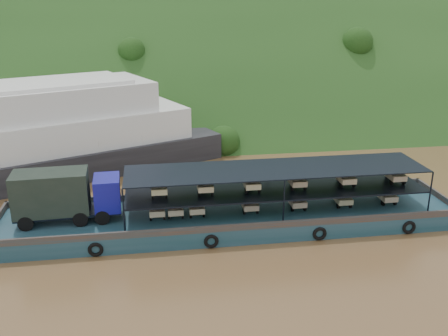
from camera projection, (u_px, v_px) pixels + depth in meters
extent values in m
plane|color=brown|center=(254.00, 215.00, 40.83)|extent=(160.00, 160.00, 0.00)
cube|color=#1B3B15|center=(204.00, 117.00, 74.49)|extent=(140.00, 39.60, 39.60)
cube|color=#123841|center=(231.00, 218.00, 38.89)|extent=(35.00, 7.00, 1.20)
cube|color=#592D19|center=(224.00, 192.00, 41.79)|extent=(35.00, 0.20, 0.50)
cube|color=#592D19|center=(239.00, 227.00, 35.44)|extent=(35.00, 0.20, 0.50)
cube|color=#592D19|center=(439.00, 195.00, 41.11)|extent=(0.20, 7.00, 0.50)
torus|color=black|center=(96.00, 250.00, 34.15)|extent=(1.06, 0.26, 1.06)
torus|color=black|center=(211.00, 241.00, 35.30)|extent=(1.06, 0.26, 1.06)
torus|color=black|center=(320.00, 234.00, 36.45)|extent=(1.06, 0.26, 1.06)
torus|color=black|center=(409.00, 227.00, 37.45)|extent=(1.06, 0.26, 1.06)
cylinder|color=black|center=(26.00, 223.00, 35.34)|extent=(1.12, 0.43, 1.10)
cylinder|color=black|center=(31.00, 210.00, 37.49)|extent=(1.12, 0.43, 1.10)
cylinder|color=black|center=(80.00, 219.00, 36.03)|extent=(1.12, 0.43, 1.10)
cylinder|color=black|center=(83.00, 206.00, 38.18)|extent=(1.12, 0.43, 1.10)
cylinder|color=black|center=(102.00, 217.00, 36.31)|extent=(1.12, 0.43, 1.10)
cylinder|color=black|center=(103.00, 205.00, 38.46)|extent=(1.12, 0.43, 1.10)
cube|color=black|center=(69.00, 211.00, 36.89)|extent=(7.60, 2.75, 0.22)
cube|color=navy|center=(107.00, 193.00, 37.00)|extent=(1.99, 2.73, 2.43)
cube|color=black|center=(120.00, 186.00, 37.03)|extent=(0.16, 2.21, 0.99)
cube|color=black|center=(51.00, 192.00, 36.16)|extent=(5.41, 2.87, 3.09)
cube|color=black|center=(275.00, 189.00, 38.66)|extent=(23.00, 5.00, 0.12)
cube|color=black|center=(276.00, 169.00, 38.13)|extent=(23.00, 5.00, 0.08)
cylinder|color=black|center=(124.00, 211.00, 34.68)|extent=(0.12, 0.12, 3.30)
cylinder|color=black|center=(126.00, 186.00, 39.35)|extent=(0.12, 0.12, 3.30)
cylinder|color=black|center=(284.00, 201.00, 36.33)|extent=(0.12, 0.12, 3.30)
cylinder|color=black|center=(268.00, 178.00, 41.00)|extent=(0.12, 0.12, 3.30)
cylinder|color=black|center=(430.00, 192.00, 37.97)|extent=(0.12, 0.12, 3.30)
cylinder|color=black|center=(399.00, 171.00, 42.65)|extent=(0.12, 0.12, 3.30)
cylinder|color=black|center=(157.00, 207.00, 38.78)|extent=(0.12, 0.52, 0.52)
cylinder|color=black|center=(151.00, 217.00, 37.02)|extent=(0.14, 0.52, 0.52)
cylinder|color=black|center=(164.00, 216.00, 37.17)|extent=(0.14, 0.52, 0.52)
cube|color=beige|center=(157.00, 211.00, 37.31)|extent=(1.15, 1.50, 0.44)
cube|color=#B00B22|center=(157.00, 203.00, 38.33)|extent=(0.55, 0.80, 0.80)
cube|color=#B00B22|center=(156.00, 197.00, 37.98)|extent=(0.50, 0.10, 0.10)
cylinder|color=black|center=(195.00, 205.00, 39.20)|extent=(0.12, 0.52, 0.52)
cylinder|color=black|center=(190.00, 215.00, 37.45)|extent=(0.14, 0.52, 0.52)
cylinder|color=black|center=(204.00, 214.00, 37.59)|extent=(0.14, 0.52, 0.52)
cube|color=beige|center=(197.00, 208.00, 37.74)|extent=(1.15, 1.50, 0.44)
cube|color=#AE0D0B|center=(195.00, 200.00, 38.76)|extent=(0.55, 0.80, 0.80)
cube|color=#AE0D0B|center=(195.00, 195.00, 38.41)|extent=(0.50, 0.10, 0.10)
cylinder|color=black|center=(246.00, 202.00, 39.80)|extent=(0.12, 0.52, 0.52)
cylinder|color=black|center=(244.00, 211.00, 38.04)|extent=(0.14, 0.52, 0.52)
cylinder|color=black|center=(257.00, 210.00, 38.19)|extent=(0.14, 0.52, 0.52)
cube|color=tan|center=(250.00, 205.00, 38.33)|extent=(1.15, 1.50, 0.44)
cube|color=red|center=(247.00, 197.00, 39.35)|extent=(0.55, 0.80, 0.80)
cube|color=red|center=(248.00, 192.00, 39.00)|extent=(0.50, 0.10, 0.10)
cylinder|color=black|center=(292.00, 199.00, 40.34)|extent=(0.12, 0.52, 0.52)
cylinder|color=black|center=(292.00, 208.00, 38.59)|extent=(0.14, 0.52, 0.52)
cylinder|color=black|center=(305.00, 207.00, 38.73)|extent=(0.14, 0.52, 0.52)
cube|color=tan|center=(297.00, 202.00, 38.87)|extent=(1.15, 1.50, 0.44)
cube|color=red|center=(293.00, 194.00, 39.89)|extent=(0.55, 0.80, 0.80)
cube|color=red|center=(294.00, 190.00, 39.54)|extent=(0.50, 0.10, 0.10)
cylinder|color=black|center=(336.00, 196.00, 40.87)|extent=(0.12, 0.52, 0.52)
cylinder|color=black|center=(338.00, 205.00, 39.12)|extent=(0.14, 0.52, 0.52)
cylinder|color=black|center=(350.00, 205.00, 39.26)|extent=(0.14, 0.52, 0.52)
cube|color=#BBB484|center=(343.00, 199.00, 39.41)|extent=(1.15, 1.50, 0.44)
cube|color=red|center=(338.00, 192.00, 40.42)|extent=(0.55, 0.80, 0.80)
cube|color=red|center=(339.00, 187.00, 40.08)|extent=(0.50, 0.10, 0.10)
cylinder|color=black|center=(379.00, 194.00, 41.41)|extent=(0.12, 0.52, 0.52)
cylinder|color=black|center=(383.00, 203.00, 39.66)|extent=(0.14, 0.52, 0.52)
cylinder|color=black|center=(395.00, 202.00, 39.80)|extent=(0.14, 0.52, 0.52)
cube|color=#CBB390|center=(387.00, 197.00, 39.94)|extent=(1.15, 1.50, 0.44)
cube|color=#B50C0C|center=(381.00, 189.00, 40.96)|extent=(0.55, 0.80, 0.80)
cube|color=#B50C0C|center=(383.00, 184.00, 40.61)|extent=(0.50, 0.10, 0.10)
cylinder|color=black|center=(174.00, 206.00, 38.98)|extent=(0.12, 0.52, 0.52)
cylinder|color=black|center=(169.00, 216.00, 37.22)|extent=(0.14, 0.52, 0.52)
cylinder|color=black|center=(183.00, 215.00, 37.36)|extent=(0.14, 0.52, 0.52)
cube|color=beige|center=(175.00, 210.00, 37.51)|extent=(1.15, 1.50, 0.44)
cube|color=#AE0D0B|center=(174.00, 201.00, 38.53)|extent=(0.55, 0.80, 0.80)
cube|color=#AE0D0B|center=(174.00, 196.00, 38.18)|extent=(0.50, 0.10, 0.10)
cylinder|color=black|center=(159.00, 186.00, 38.25)|extent=(0.12, 0.52, 0.52)
cylinder|color=black|center=(153.00, 196.00, 36.50)|extent=(0.14, 0.52, 0.52)
cylinder|color=black|center=(166.00, 195.00, 36.64)|extent=(0.14, 0.52, 0.52)
cube|color=beige|center=(159.00, 189.00, 36.79)|extent=(1.15, 1.50, 0.44)
cube|color=beige|center=(159.00, 181.00, 37.80)|extent=(0.55, 0.80, 0.80)
cube|color=beige|center=(158.00, 176.00, 37.45)|extent=(0.50, 0.10, 0.10)
cylinder|color=black|center=(203.00, 184.00, 38.74)|extent=(0.12, 0.52, 0.52)
cylinder|color=black|center=(199.00, 193.00, 36.99)|extent=(0.14, 0.52, 0.52)
cylinder|color=black|center=(212.00, 192.00, 37.13)|extent=(0.14, 0.52, 0.52)
cube|color=beige|center=(205.00, 187.00, 37.28)|extent=(1.15, 1.50, 0.44)
cube|color=#1A30A1|center=(203.00, 179.00, 38.29)|extent=(0.55, 0.80, 0.80)
cube|color=#1A30A1|center=(203.00, 174.00, 37.94)|extent=(0.50, 0.10, 0.10)
cylinder|color=black|center=(248.00, 182.00, 39.25)|extent=(0.12, 0.52, 0.52)
cylinder|color=black|center=(246.00, 190.00, 37.50)|extent=(0.14, 0.52, 0.52)
cylinder|color=black|center=(259.00, 189.00, 37.64)|extent=(0.14, 0.52, 0.52)
cube|color=beige|center=(252.00, 184.00, 37.79)|extent=(1.15, 1.50, 0.44)
cube|color=#B70C28|center=(249.00, 177.00, 38.80)|extent=(0.55, 0.80, 0.80)
cube|color=#B70C28|center=(249.00, 171.00, 38.46)|extent=(0.50, 0.10, 0.10)
cylinder|color=black|center=(292.00, 179.00, 39.77)|extent=(0.12, 0.52, 0.52)
cylinder|color=black|center=(292.00, 188.00, 38.01)|extent=(0.14, 0.52, 0.52)
cylinder|color=black|center=(305.00, 187.00, 38.16)|extent=(0.14, 0.52, 0.52)
cube|color=tan|center=(298.00, 182.00, 38.30)|extent=(1.15, 1.50, 0.44)
cube|color=beige|center=(293.00, 174.00, 39.32)|extent=(0.55, 0.80, 0.80)
cube|color=beige|center=(294.00, 169.00, 38.97)|extent=(0.50, 0.10, 0.10)
cylinder|color=black|center=(339.00, 177.00, 40.33)|extent=(0.12, 0.52, 0.52)
cylinder|color=black|center=(341.00, 185.00, 38.58)|extent=(0.14, 0.52, 0.52)
cylinder|color=black|center=(354.00, 184.00, 38.72)|extent=(0.14, 0.52, 0.52)
cube|color=beige|center=(346.00, 179.00, 38.87)|extent=(1.15, 1.50, 0.44)
cube|color=#C1B188|center=(341.00, 172.00, 39.88)|extent=(0.55, 0.80, 0.80)
cube|color=#C1B188|center=(342.00, 167.00, 39.53)|extent=(0.50, 0.10, 0.10)
cylinder|color=black|center=(387.00, 174.00, 40.93)|extent=(0.12, 0.52, 0.52)
cylinder|color=black|center=(392.00, 182.00, 39.17)|extent=(0.14, 0.52, 0.52)
cylinder|color=black|center=(404.00, 181.00, 39.32)|extent=(0.14, 0.52, 0.52)
cube|color=#C3AD8A|center=(396.00, 176.00, 39.46)|extent=(1.15, 1.50, 0.44)
cube|color=#C5BE8B|center=(390.00, 169.00, 40.48)|extent=(0.55, 0.80, 0.80)
cube|color=#C5BE8B|center=(391.00, 164.00, 40.13)|extent=(0.50, 0.10, 0.10)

